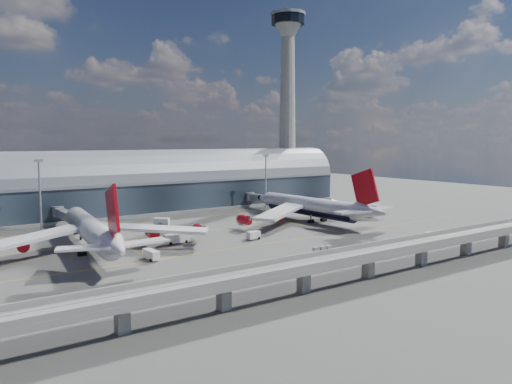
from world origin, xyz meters
TOP-DOWN VIEW (x-y plane):
  - ground at (0.00, 0.00)m, footprint 500.00×500.00m
  - taxi_lines at (0.00, 22.11)m, footprint 200.00×80.12m
  - terminal at (0.00, 77.99)m, footprint 200.00×30.00m
  - control_tower at (85.00, 83.00)m, footprint 19.00×19.00m
  - guideway at (-0.00, -55.00)m, footprint 220.00×8.50m
  - floodlight_mast_left at (-50.00, 55.00)m, footprint 3.00×0.70m
  - floodlight_mast_right at (50.00, 55.00)m, footprint 3.00×0.70m
  - airliner_left at (-45.85, 7.85)m, footprint 70.83×74.49m
  - airliner_right at (43.60, 14.04)m, footprint 68.72×71.81m
  - jet_bridge_left at (-42.06, 53.12)m, footprint 4.40×28.00m
  - jet_bridge_right at (47.03, 51.18)m, footprint 4.40×32.00m
  - service_truck_0 at (-35.29, -9.14)m, footprint 2.57×6.57m
  - service_truck_1 at (3.39, -2.24)m, footprint 4.67×2.58m
  - service_truck_2 at (-20.04, 6.35)m, footprint 8.46×2.69m
  - service_truck_3 at (64.28, 13.16)m, footprint 2.74×6.44m
  - service_truck_4 at (18.42, 24.61)m, footprint 2.95×4.67m
  - service_truck_5 at (-9.92, 40.43)m, footprint 5.70×5.50m
  - cargo_train_0 at (-45.43, -34.84)m, footprint 5.78×3.47m
  - cargo_train_1 at (9.68, -28.39)m, footprint 6.74×1.74m
  - cargo_train_2 at (49.70, -34.97)m, footprint 8.65×4.59m

SIDE VIEW (x-z plane):
  - ground at x=0.00m, z-range 0.00..0.00m
  - taxi_lines at x=0.00m, z-range 0.00..0.01m
  - cargo_train_1 at x=9.68m, z-range 0.03..1.53m
  - cargo_train_0 at x=-45.43m, z-range 0.04..1.91m
  - cargo_train_2 at x=49.70m, z-range 0.04..1.95m
  - service_truck_4 at x=18.42m, z-range 0.01..2.52m
  - service_truck_1 at x=3.39m, z-range 0.01..2.62m
  - service_truck_0 at x=-35.29m, z-range 0.04..2.73m
  - service_truck_5 at x=-9.92m, z-range 0.03..2.80m
  - service_truck_3 at x=64.28m, z-range 0.04..3.13m
  - service_truck_2 at x=-20.04m, z-range 0.06..3.13m
  - jet_bridge_left at x=-42.06m, z-range 1.55..8.80m
  - jet_bridge_right at x=47.03m, z-range 1.56..8.81m
  - guideway at x=0.00m, z-range 1.69..8.89m
  - airliner_right at x=43.60m, z-range -5.49..17.31m
  - airliner_left at x=-45.85m, z-range -4.86..17.83m
  - terminal at x=0.00m, z-range -2.66..25.34m
  - floodlight_mast_left at x=-50.00m, z-range 0.78..26.48m
  - floodlight_mast_right at x=50.00m, z-range 0.78..26.48m
  - control_tower at x=85.00m, z-range 0.14..103.14m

